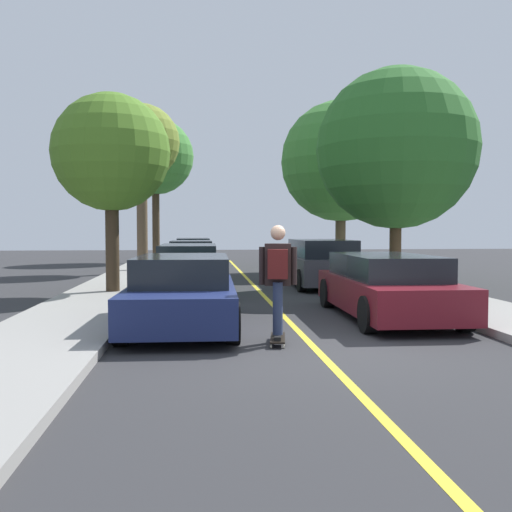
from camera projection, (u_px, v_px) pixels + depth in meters
The scene contains 17 objects.
ground at pixel (315, 348), 8.41m from camera, with size 80.00×80.00×0.00m, color #2D2D30.
sidewalk_left at pixel (28, 350), 8.00m from camera, with size 2.11×56.00×0.14m, color gray.
center_line at pixel (278, 310), 12.38m from camera, with size 0.12×39.20×0.01m, color gold.
parked_car_left_nearest at pixel (183, 293), 10.15m from camera, with size 2.01×4.35×1.28m.
parked_car_left_near at pixel (188, 268), 15.83m from camera, with size 1.89×4.55×1.33m.
parked_car_left_far at pixel (191, 259), 21.21m from camera, with size 1.83×4.24×1.33m.
parked_car_left_farthest at pixel (193, 252), 27.54m from camera, with size 1.90×4.18×1.32m.
parked_car_right_nearest at pixel (386, 286), 11.29m from camera, with size 1.94×4.64×1.25m.
parked_car_right_near at pixel (320, 263), 17.39m from camera, with size 1.89×4.32×1.44m.
street_tree_left_nearest at pixel (111, 153), 14.74m from camera, with size 3.04×3.04×5.13m.
street_tree_left_near at pixel (141, 144), 22.54m from camera, with size 3.01×3.01×6.57m.
street_tree_left_far at pixel (155, 157), 29.79m from camera, with size 3.98×3.98×7.41m.
street_tree_right_nearest at pixel (396, 149), 16.32m from camera, with size 4.59×4.59×6.21m.
street_tree_right_near at pixel (341, 162), 22.68m from camera, with size 4.79×4.79×6.71m.
fire_hydrant at pixel (432, 286), 12.74m from camera, with size 0.20×0.20×0.70m.
skateboard at pixel (278, 338), 8.75m from camera, with size 0.34×0.86×0.10m.
skateboarder at pixel (278, 274), 8.67m from camera, with size 0.59×0.71×1.72m.
Camera 1 is at (-1.70, -8.21, 1.76)m, focal length 40.02 mm.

